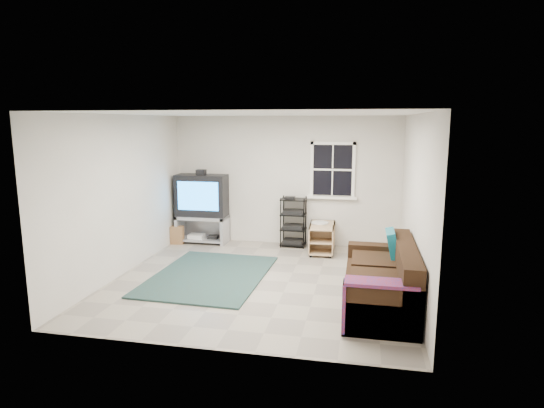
% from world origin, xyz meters
% --- Properties ---
extents(room, '(4.60, 4.62, 4.60)m').
position_xyz_m(room, '(0.95, 2.27, 1.48)').
color(room, gray).
rests_on(room, ground).
extents(tv_unit, '(1.04, 0.52, 1.53)m').
position_xyz_m(tv_unit, '(-1.69, 2.02, 0.84)').
color(tv_unit, '#A4A5AD').
rests_on(tv_unit, ground).
extents(av_rack, '(0.50, 0.37, 1.01)m').
position_xyz_m(av_rack, '(0.20, 2.10, 0.44)').
color(av_rack, black).
rests_on(av_rack, ground).
extents(side_table_left, '(0.47, 0.47, 0.53)m').
position_xyz_m(side_table_left, '(0.81, 1.61, 0.29)').
color(side_table_left, tan).
rests_on(side_table_left, ground).
extents(side_table_right, '(0.49, 0.52, 0.55)m').
position_xyz_m(side_table_right, '(0.79, 2.06, 0.31)').
color(side_table_right, tan).
rests_on(side_table_right, ground).
extents(sofa, '(0.91, 2.06, 0.94)m').
position_xyz_m(sofa, '(1.86, -0.69, 0.33)').
color(sofa, black).
rests_on(sofa, ground).
extents(shag_rug, '(1.82, 2.45, 0.03)m').
position_xyz_m(shag_rug, '(-0.86, 0.01, 0.01)').
color(shag_rug, black).
rests_on(shag_rug, ground).
extents(paper_bag, '(0.27, 0.19, 0.37)m').
position_xyz_m(paper_bag, '(-2.17, 1.80, 0.18)').
color(paper_bag, olive).
rests_on(paper_bag, ground).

